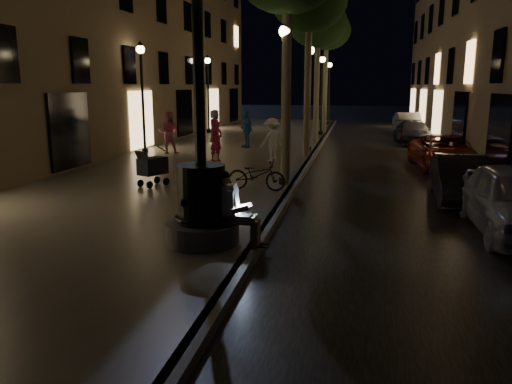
% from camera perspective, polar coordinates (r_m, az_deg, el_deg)
% --- Properties ---
extents(ground, '(120.00, 120.00, 0.00)m').
position_cam_1_polar(ground, '(22.06, 6.51, 3.83)').
color(ground, black).
rests_on(ground, ground).
extents(cobble_lane, '(6.00, 45.00, 0.02)m').
position_cam_1_polar(cobble_lane, '(22.02, 14.32, 3.54)').
color(cobble_lane, black).
rests_on(cobble_lane, ground).
extents(promenade, '(8.00, 45.00, 0.20)m').
position_cam_1_polar(promenade, '(22.72, -3.62, 4.37)').
color(promenade, '#645F58').
rests_on(promenade, ground).
extents(curb_strip, '(0.25, 45.00, 0.20)m').
position_cam_1_polar(curb_strip, '(22.05, 6.51, 4.08)').
color(curb_strip, '#59595B').
rests_on(curb_strip, ground).
extents(fountain_lamppost, '(1.40, 1.40, 5.21)m').
position_cam_1_polar(fountain_lamppost, '(9.39, -6.25, 0.18)').
color(fountain_lamppost, '#59595B').
rests_on(fountain_lamppost, promenade).
extents(seated_man_laptop, '(1.03, 0.35, 1.40)m').
position_cam_1_polar(seated_man_laptop, '(9.29, -2.60, -1.65)').
color(seated_man_laptop, tan).
rests_on(seated_man_laptop, promenade).
extents(tree_second, '(3.00, 3.00, 7.40)m').
position_cam_1_polar(tree_second, '(21.10, 6.12, 20.73)').
color(tree_second, '#6B604C').
rests_on(tree_second, promenade).
extents(tree_third, '(3.00, 3.00, 7.20)m').
position_cam_1_polar(tree_third, '(27.01, 7.12, 18.37)').
color(tree_third, '#6B604C').
rests_on(tree_third, promenade).
extents(tree_far, '(3.00, 3.00, 7.50)m').
position_cam_1_polar(tree_far, '(32.99, 8.09, 17.69)').
color(tree_far, '#6B604C').
rests_on(tree_far, promenade).
extents(lamp_curb_a, '(0.36, 0.36, 4.81)m').
position_cam_1_polar(lamp_curb_a, '(14.91, 3.29, 12.44)').
color(lamp_curb_a, black).
rests_on(lamp_curb_a, promenade).
extents(lamp_curb_b, '(0.36, 0.36, 4.81)m').
position_cam_1_polar(lamp_curb_b, '(22.86, 6.16, 12.26)').
color(lamp_curb_b, black).
rests_on(lamp_curb_b, promenade).
extents(lamp_curb_c, '(0.36, 0.36, 4.81)m').
position_cam_1_polar(lamp_curb_c, '(30.83, 7.54, 12.16)').
color(lamp_curb_c, black).
rests_on(lamp_curb_c, promenade).
extents(lamp_curb_d, '(0.36, 0.36, 4.81)m').
position_cam_1_polar(lamp_curb_d, '(38.82, 8.36, 12.10)').
color(lamp_curb_d, black).
rests_on(lamp_curb_d, promenade).
extents(lamp_left_b, '(0.36, 0.36, 4.81)m').
position_cam_1_polar(lamp_left_b, '(22.70, -12.90, 12.03)').
color(lamp_left_b, black).
rests_on(lamp_left_b, promenade).
extents(lamp_left_c, '(0.36, 0.36, 4.81)m').
position_cam_1_polar(lamp_left_c, '(32.11, -5.50, 12.20)').
color(lamp_left_c, black).
rests_on(lamp_left_c, promenade).
extents(stroller, '(0.80, 1.16, 1.20)m').
position_cam_1_polar(stroller, '(15.08, -11.76, 2.90)').
color(stroller, black).
rests_on(stroller, promenade).
extents(car_second, '(1.53, 3.89, 1.26)m').
position_cam_1_polar(car_second, '(14.71, 22.34, 1.36)').
color(car_second, black).
rests_on(car_second, ground).
extents(car_third, '(2.52, 4.81, 1.29)m').
position_cam_1_polar(car_third, '(20.35, 20.88, 4.26)').
color(car_third, maroon).
rests_on(car_third, ground).
extents(car_rear, '(2.00, 4.33, 1.23)m').
position_cam_1_polar(car_rear, '(28.82, 17.54, 6.50)').
color(car_rear, '#2F2D33').
rests_on(car_rear, ground).
extents(car_fifth, '(1.81, 4.37, 1.41)m').
position_cam_1_polar(car_fifth, '(34.47, 17.05, 7.51)').
color(car_fifth, '#999994').
rests_on(car_fifth, ground).
extents(pedestrian_red, '(0.66, 0.73, 1.67)m').
position_cam_1_polar(pedestrian_red, '(19.71, -4.58, 5.92)').
color(pedestrian_red, '#BA254A').
rests_on(pedestrian_red, promenade).
extents(pedestrian_pink, '(1.00, 0.84, 1.85)m').
position_cam_1_polar(pedestrian_pink, '(22.23, -9.95, 6.70)').
color(pedestrian_pink, '#D06E93').
rests_on(pedestrian_pink, promenade).
extents(pedestrian_white, '(1.21, 1.24, 1.70)m').
position_cam_1_polar(pedestrian_white, '(19.66, 1.83, 5.98)').
color(pedestrian_white, white).
rests_on(pedestrian_white, promenade).
extents(pedestrian_blue, '(0.98, 1.10, 1.79)m').
position_cam_1_polar(pedestrian_blue, '(24.07, -1.11, 7.21)').
color(pedestrian_blue, navy).
rests_on(pedestrian_blue, promenade).
extents(pedestrian_dark, '(0.82, 0.99, 1.74)m').
position_cam_1_polar(pedestrian_dark, '(25.63, -4.75, 7.42)').
color(pedestrian_dark, '#36353A').
rests_on(pedestrian_dark, promenade).
extents(bicycle, '(1.73, 0.73, 0.89)m').
position_cam_1_polar(bicycle, '(14.21, 0.06, 1.97)').
color(bicycle, black).
rests_on(bicycle, promenade).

